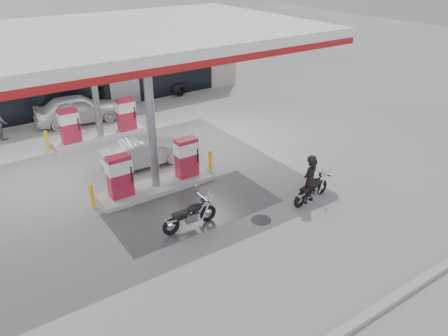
# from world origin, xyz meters

# --- Properties ---
(ground) EXTENTS (90.00, 90.00, 0.00)m
(ground) POSITION_xyz_m (0.00, 0.00, 0.00)
(ground) COLOR gray
(ground) RESTS_ON ground
(wet_patch) EXTENTS (6.00, 3.00, 0.00)m
(wet_patch) POSITION_xyz_m (0.50, 0.00, 0.00)
(wet_patch) COLOR #4C4C4F
(wet_patch) RESTS_ON ground
(drain_cover) EXTENTS (0.70, 0.70, 0.01)m
(drain_cover) POSITION_xyz_m (2.00, -2.00, 0.00)
(drain_cover) COLOR #38383A
(drain_cover) RESTS_ON ground
(store_building) EXTENTS (22.00, 8.22, 4.00)m
(store_building) POSITION_xyz_m (0.01, 15.94, 2.01)
(store_building) COLOR #A99D8E
(store_building) RESTS_ON ground
(canopy) EXTENTS (16.00, 10.02, 5.51)m
(canopy) POSITION_xyz_m (0.00, 5.00, 5.27)
(canopy) COLOR silver
(canopy) RESTS_ON ground
(pump_island_near) EXTENTS (5.14, 1.30, 1.78)m
(pump_island_near) POSITION_xyz_m (0.00, 2.00, 0.71)
(pump_island_near) COLOR #9E9E99
(pump_island_near) RESTS_ON ground
(pump_island_far) EXTENTS (5.14, 1.30, 1.78)m
(pump_island_far) POSITION_xyz_m (0.00, 8.00, 0.71)
(pump_island_far) COLOR #9E9E99
(pump_island_far) RESTS_ON ground
(main_motorcycle) EXTENTS (1.96, 0.75, 1.01)m
(main_motorcycle) POSITION_xyz_m (4.37, -1.99, 0.45)
(main_motorcycle) COLOR black
(main_motorcycle) RESTS_ON ground
(biker_main) EXTENTS (0.72, 0.54, 1.79)m
(biker_main) POSITION_xyz_m (4.18, -2.03, 0.89)
(biker_main) COLOR black
(biker_main) RESTS_ON ground
(parked_motorcycle) EXTENTS (2.03, 0.78, 1.04)m
(parked_motorcycle) POSITION_xyz_m (-0.20, -1.00, 0.46)
(parked_motorcycle) COLOR black
(parked_motorcycle) RESTS_ON ground
(sedan_white) EXTENTS (4.64, 2.31, 1.52)m
(sedan_white) POSITION_xyz_m (-0.12, 10.84, 0.76)
(sedan_white) COLOR silver
(sedan_white) RESTS_ON ground
(attendant) EXTENTS (0.78, 0.90, 1.58)m
(attendant) POSITION_xyz_m (-3.96, 10.80, 0.79)
(attendant) COLOR #525256
(attendant) RESTS_ON ground
(hatchback_silver) EXTENTS (3.75, 1.47, 1.22)m
(hatchback_silver) POSITION_xyz_m (0.57, 4.20, 0.61)
(hatchback_silver) COLOR #AAAEB2
(hatchback_silver) RESTS_ON ground
(parked_car_right) EXTENTS (4.14, 2.58, 1.07)m
(parked_car_right) POSITION_xyz_m (7.69, 12.85, 0.53)
(parked_car_right) COLOR black
(parked_car_right) RESTS_ON ground
(biker_walking) EXTENTS (0.94, 0.92, 1.59)m
(biker_walking) POSITION_xyz_m (1.58, 11.80, 0.79)
(biker_walking) COLOR black
(biker_walking) RESTS_ON ground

